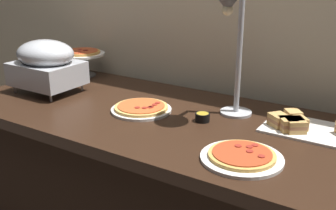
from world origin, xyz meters
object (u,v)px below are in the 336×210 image
(chafing_dish, at_px, (46,63))
(sandwich_platter, at_px, (306,126))
(pizza_plate_center, at_px, (242,157))
(sauce_cup_near, at_px, (202,117))
(pizza_plate_raised_stand, at_px, (82,56))
(pizza_plate_front, at_px, (141,108))
(heat_lamp, at_px, (230,15))

(chafing_dish, xyz_separation_m, sandwich_platter, (1.28, 0.18, -0.13))
(chafing_dish, xyz_separation_m, pizza_plate_center, (1.16, -0.19, -0.14))
(chafing_dish, height_order, pizza_plate_center, chafing_dish)
(sauce_cup_near, bearing_deg, chafing_dish, -176.30)
(pizza_plate_raised_stand, distance_m, sauce_cup_near, 1.00)
(pizza_plate_raised_stand, height_order, sauce_cup_near, pizza_plate_raised_stand)
(pizza_plate_center, bearing_deg, pizza_plate_raised_stand, 157.09)
(pizza_plate_center, distance_m, pizza_plate_raised_stand, 1.35)
(pizza_plate_raised_stand, bearing_deg, sandwich_platter, -6.53)
(sandwich_platter, bearing_deg, pizza_plate_center, -107.56)
(pizza_plate_center, bearing_deg, pizza_plate_front, 160.15)
(pizza_plate_raised_stand, distance_m, sandwich_platter, 1.36)
(sandwich_platter, bearing_deg, heat_lamp, -167.05)
(heat_lamp, distance_m, sandwich_platter, 0.53)
(sauce_cup_near, bearing_deg, pizza_plate_front, -172.50)
(pizza_plate_raised_stand, bearing_deg, chafing_dish, -77.24)
(chafing_dish, height_order, sandwich_platter, chafing_dish)
(chafing_dish, distance_m, sauce_cup_near, 0.89)
(pizza_plate_center, height_order, pizza_plate_raised_stand, pizza_plate_raised_stand)
(pizza_plate_front, height_order, sandwich_platter, sandwich_platter)
(pizza_plate_front, bearing_deg, pizza_plate_center, -19.85)
(pizza_plate_center, relative_size, sandwich_platter, 0.74)
(chafing_dish, relative_size, heat_lamp, 0.59)
(sandwich_platter, bearing_deg, pizza_plate_front, -166.99)
(heat_lamp, xyz_separation_m, sauce_cup_near, (-0.08, -0.05, -0.42))
(heat_lamp, relative_size, sandwich_platter, 1.47)
(pizza_plate_front, bearing_deg, heat_lamp, 13.06)
(heat_lamp, bearing_deg, sauce_cup_near, -149.55)
(pizza_plate_raised_stand, bearing_deg, sauce_cup_near, -16.15)
(pizza_plate_center, bearing_deg, chafing_dish, 170.72)
(sauce_cup_near, bearing_deg, pizza_plate_center, -41.05)
(pizza_plate_center, height_order, sauce_cup_near, sauce_cup_near)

